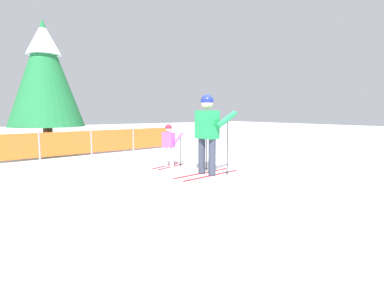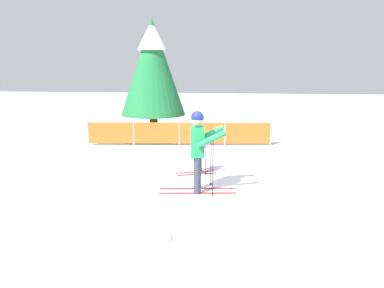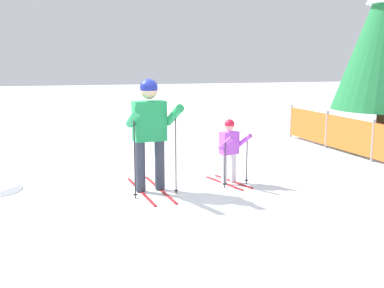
% 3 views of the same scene
% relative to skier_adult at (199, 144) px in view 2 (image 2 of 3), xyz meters
% --- Properties ---
extents(ground_plane, '(60.00, 60.00, 0.00)m').
position_rel_skier_adult_xyz_m(ground_plane, '(0.12, -0.07, -1.12)').
color(ground_plane, white).
extents(skier_adult, '(1.78, 0.85, 1.85)m').
position_rel_skier_adult_xyz_m(skier_adult, '(0.00, 0.00, 0.00)').
color(skier_adult, maroon).
rests_on(skier_adult, ground_plane).
extents(skier_child, '(1.09, 0.63, 1.14)m').
position_rel_skier_adult_xyz_m(skier_child, '(-0.18, 1.42, -0.45)').
color(skier_child, maroon).
rests_on(skier_child, ground_plane).
extents(safety_fence, '(6.59, 0.72, 0.90)m').
position_rel_skier_adult_xyz_m(safety_fence, '(-1.14, 4.91, -0.67)').
color(safety_fence, gray).
rests_on(safety_fence, ground_plane).
extents(conifer_far, '(2.46, 2.46, 4.56)m').
position_rel_skier_adult_xyz_m(conifer_far, '(-2.30, 5.94, 1.71)').
color(conifer_far, '#4C3823').
rests_on(conifer_far, ground_plane).
extents(snow_mound, '(0.97, 0.83, 0.39)m').
position_rel_skier_adult_xyz_m(snow_mound, '(-0.70, -2.50, -1.12)').
color(snow_mound, white).
rests_on(snow_mound, ground_plane).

